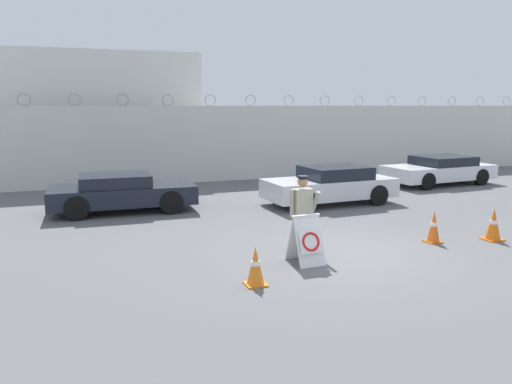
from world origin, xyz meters
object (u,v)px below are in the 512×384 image
(barricade_sign, at_px, (307,239))
(parked_car_front_coupe, at_px, (121,192))
(parked_car_far_side, at_px, (439,170))
(traffic_cone_mid, at_px, (434,227))
(security_guard, at_px, (302,211))
(traffic_cone_far, at_px, (255,266))
(traffic_cone_near, at_px, (493,224))
(parked_car_rear_sedan, at_px, (330,185))

(barricade_sign, xyz_separation_m, parked_car_front_coupe, (-3.10, 6.47, 0.10))
(parked_car_front_coupe, bearing_deg, parked_car_far_side, 5.99)
(parked_car_front_coupe, xyz_separation_m, parked_car_far_side, (12.62, 1.08, -0.00))
(traffic_cone_mid, height_order, parked_car_front_coupe, parked_car_front_coupe)
(security_guard, bearing_deg, traffic_cone_mid, -12.42)
(parked_car_far_side, bearing_deg, traffic_cone_far, 32.88)
(parked_car_far_side, bearing_deg, traffic_cone_near, 53.86)
(security_guard, bearing_deg, parked_car_front_coupe, 111.96)
(barricade_sign, distance_m, traffic_cone_mid, 3.52)
(parked_car_far_side, bearing_deg, security_guard, 31.79)
(barricade_sign, relative_size, parked_car_far_side, 0.22)
(security_guard, height_order, traffic_cone_mid, security_guard)
(parked_car_front_coupe, relative_size, parked_car_rear_sedan, 1.00)
(traffic_cone_far, relative_size, parked_car_front_coupe, 0.16)
(traffic_cone_near, height_order, traffic_cone_mid, traffic_cone_near)
(parked_car_front_coupe, bearing_deg, traffic_cone_near, -37.17)
(security_guard, relative_size, parked_car_front_coupe, 0.40)
(security_guard, height_order, parked_car_front_coupe, security_guard)
(security_guard, height_order, parked_car_rear_sedan, security_guard)
(barricade_sign, height_order, traffic_cone_mid, barricade_sign)
(traffic_cone_mid, distance_m, traffic_cone_far, 5.04)
(barricade_sign, relative_size, traffic_cone_far, 1.43)
(security_guard, distance_m, traffic_cone_mid, 3.33)
(traffic_cone_far, height_order, parked_car_far_side, parked_car_far_side)
(traffic_cone_near, xyz_separation_m, parked_car_front_coupe, (-8.06, 6.36, 0.22))
(barricade_sign, bearing_deg, parked_car_far_side, 35.38)
(traffic_cone_far, bearing_deg, parked_car_rear_sedan, 52.30)
(traffic_cone_near, xyz_separation_m, parked_car_far_side, (4.56, 7.44, 0.21))
(security_guard, bearing_deg, traffic_cone_near, -14.72)
(traffic_cone_far, height_order, parked_car_front_coupe, parked_car_front_coupe)
(parked_car_front_coupe, bearing_deg, traffic_cone_mid, -41.47)
(traffic_cone_near, relative_size, traffic_cone_far, 1.09)
(traffic_cone_near, height_order, traffic_cone_far, traffic_cone_near)
(barricade_sign, distance_m, parked_car_front_coupe, 7.17)
(traffic_cone_near, distance_m, traffic_cone_far, 6.43)
(barricade_sign, bearing_deg, security_guard, 69.57)
(traffic_cone_far, distance_m, parked_car_rear_sedan, 7.87)
(parked_car_rear_sedan, height_order, parked_car_far_side, parked_car_rear_sedan)
(barricade_sign, distance_m, security_guard, 0.84)
(traffic_cone_mid, height_order, parked_car_far_side, parked_car_far_side)
(traffic_cone_near, relative_size, parked_car_far_side, 0.16)
(traffic_cone_far, relative_size, parked_car_rear_sedan, 0.16)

